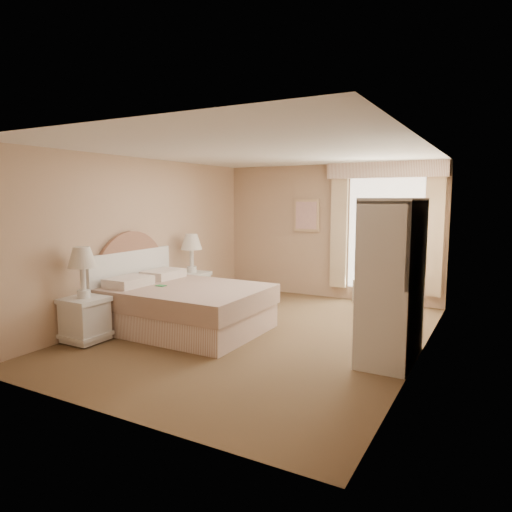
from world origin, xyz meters
The scene contains 9 objects.
room centered at (0.00, 0.00, 1.25)m, with size 4.21×5.51×2.51m.
window centered at (1.05, 2.65, 1.34)m, with size 2.05×0.22×2.51m.
framed_art centered at (-0.45, 2.71, 1.55)m, with size 0.52×0.04×0.62m.
bed centered at (-1.12, -0.33, 0.36)m, with size 2.15×1.68×1.49m.
nightstand_near centered at (-1.84, -1.43, 0.47)m, with size 0.51×0.51×1.24m.
nightstand_far centered at (-1.84, 0.90, 0.47)m, with size 0.51×0.51×1.24m.
round_table centered at (1.06, 2.31, 0.55)m, with size 0.78×0.78×0.82m.
cafe_chair centered at (1.45, 1.61, 0.52)m, with size 0.54×0.54×0.90m.
armoire centered at (1.81, -0.13, 0.78)m, with size 0.57×1.13×1.88m.
Camera 1 is at (2.92, -5.44, 1.88)m, focal length 32.00 mm.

